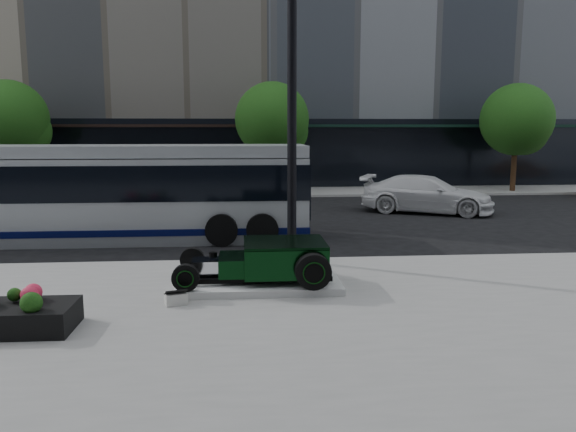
{
  "coord_description": "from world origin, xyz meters",
  "views": [
    {
      "loc": [
        -0.61,
        -16.07,
        3.4
      ],
      "look_at": [
        0.57,
        -1.87,
        1.2
      ],
      "focal_mm": 35.0,
      "sensor_mm": 36.0,
      "label": 1
    }
  ],
  "objects": [
    {
      "name": "flower_planter",
      "position": [
        -4.48,
        -6.86,
        0.38
      ],
      "size": [
        2.16,
        1.1,
        0.7
      ],
      "color": "black",
      "rests_on": "sidewalk_near"
    },
    {
      "name": "info_plaque",
      "position": [
        -1.88,
        -5.66,
        0.24
      ],
      "size": [
        0.47,
        0.41,
        0.31
      ],
      "color": "silver",
      "rests_on": "sidewalk_near"
    },
    {
      "name": "hot_rod",
      "position": [
        0.06,
        -4.54,
        0.7
      ],
      "size": [
        3.22,
        2.0,
        0.81
      ],
      "color": "black",
      "rests_on": "display_plinth"
    },
    {
      "name": "ground",
      "position": [
        0.0,
        0.0,
        0.0
      ],
      "size": [
        120.0,
        120.0,
        0.0
      ],
      "primitive_type": "plane",
      "color": "black",
      "rests_on": "ground"
    },
    {
      "name": "transit_bus",
      "position": [
        -4.6,
        1.51,
        1.49
      ],
      "size": [
        12.12,
        2.88,
        2.92
      ],
      "color": "#A5ABAF",
      "rests_on": "ground"
    },
    {
      "name": "lamppost",
      "position": [
        0.63,
        -2.31,
        3.63
      ],
      "size": [
        0.42,
        0.42,
        7.6
      ],
      "color": "black",
      "rests_on": "sidewalk_near"
    },
    {
      "name": "display_plinth",
      "position": [
        -0.27,
        -4.54,
        0.2
      ],
      "size": [
        3.4,
        1.8,
        0.15
      ],
      "primitive_type": "cube",
      "color": "silver",
      "rests_on": "sidewalk_near"
    },
    {
      "name": "white_sedan",
      "position": [
        6.99,
        6.29,
        0.77
      ],
      "size": [
        5.71,
        4.15,
        1.54
      ],
      "primitive_type": "imported",
      "rotation": [
        0.0,
        0.0,
        1.14
      ],
      "color": "white",
      "rests_on": "ground"
    },
    {
      "name": "sidewalk_far",
      "position": [
        0.0,
        14.0,
        0.06
      ],
      "size": [
        70.0,
        4.0,
        0.12
      ],
      "primitive_type": "cube",
      "color": "gray",
      "rests_on": "ground"
    },
    {
      "name": "street_trees",
      "position": [
        1.15,
        13.07,
        3.77
      ],
      "size": [
        29.8,
        3.8,
        5.7
      ],
      "color": "black",
      "rests_on": "sidewalk_far"
    }
  ]
}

